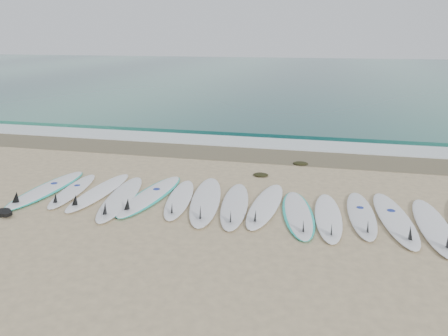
# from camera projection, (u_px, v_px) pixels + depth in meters

# --- Properties ---
(ground) EXTENTS (120.00, 120.00, 0.00)m
(ground) POSITION_uv_depth(u_px,v_px,m) (236.00, 206.00, 9.02)
(ground) COLOR tan
(ocean) EXTENTS (120.00, 55.00, 0.03)m
(ocean) POSITION_uv_depth(u_px,v_px,m) (309.00, 74.00, 39.26)
(ocean) COLOR #216156
(ocean) RESTS_ON ground
(wet_sand_band) EXTENTS (120.00, 1.80, 0.01)m
(wet_sand_band) POSITION_uv_depth(u_px,v_px,m) (264.00, 155.00, 12.83)
(wet_sand_band) COLOR brown
(wet_sand_band) RESTS_ON ground
(foam_band) EXTENTS (120.00, 1.40, 0.04)m
(foam_band) POSITION_uv_depth(u_px,v_px,m) (270.00, 143.00, 14.13)
(foam_band) COLOR silver
(foam_band) RESTS_ON ground
(wave_crest) EXTENTS (120.00, 1.00, 0.10)m
(wave_crest) POSITION_uv_depth(u_px,v_px,m) (276.00, 133.00, 15.52)
(wave_crest) COLOR #216156
(wave_crest) RESTS_ON ground
(surfboard_0) EXTENTS (0.73, 2.73, 0.34)m
(surfboard_0) POSITION_uv_depth(u_px,v_px,m) (46.00, 189.00, 9.86)
(surfboard_0) COLOR white
(surfboard_0) RESTS_ON ground
(surfboard_1) EXTENTS (0.79, 2.34, 0.29)m
(surfboard_1) POSITION_uv_depth(u_px,v_px,m) (72.00, 191.00, 9.76)
(surfboard_1) COLOR white
(surfboard_1) RESTS_ON ground
(surfboard_2) EXTENTS (0.59, 2.60, 0.33)m
(surfboard_2) POSITION_uv_depth(u_px,v_px,m) (98.00, 192.00, 9.67)
(surfboard_2) COLOR white
(surfboard_2) RESTS_ON ground
(surfboard_3) EXTENTS (1.01, 2.82, 0.35)m
(surfboard_3) POSITION_uv_depth(u_px,v_px,m) (120.00, 198.00, 9.29)
(surfboard_3) COLOR white
(surfboard_3) RESTS_ON ground
(surfboard_4) EXTENTS (0.90, 2.77, 0.35)m
(surfboard_4) POSITION_uv_depth(u_px,v_px,m) (150.00, 195.00, 9.48)
(surfboard_4) COLOR white
(surfboard_4) RESTS_ON ground
(surfboard_5) EXTENTS (0.87, 2.44, 0.31)m
(surfboard_5) POSITION_uv_depth(u_px,v_px,m) (179.00, 199.00, 9.26)
(surfboard_5) COLOR white
(surfboard_5) RESTS_ON ground
(surfboard_6) EXTENTS (1.10, 2.97, 0.37)m
(surfboard_6) POSITION_uv_depth(u_px,v_px,m) (205.00, 201.00, 9.15)
(surfboard_6) COLOR white
(surfboard_6) RESTS_ON ground
(surfboard_7) EXTENTS (0.86, 2.65, 0.33)m
(surfboard_7) POSITION_uv_depth(u_px,v_px,m) (235.00, 205.00, 8.91)
(surfboard_7) COLOR silver
(surfboard_7) RESTS_ON ground
(surfboard_8) EXTENTS (0.71, 2.65, 0.34)m
(surfboard_8) POSITION_uv_depth(u_px,v_px,m) (265.00, 205.00, 8.91)
(surfboard_8) COLOR white
(surfboard_8) RESTS_ON ground
(surfboard_9) EXTENTS (0.99, 2.52, 0.31)m
(surfboard_9) POSITION_uv_depth(u_px,v_px,m) (298.00, 214.00, 8.52)
(surfboard_9) COLOR white
(surfboard_9) RESTS_ON ground
(surfboard_10) EXTENTS (0.65, 2.47, 0.31)m
(surfboard_10) POSITION_uv_depth(u_px,v_px,m) (328.00, 217.00, 8.35)
(surfboard_10) COLOR white
(surfboard_10) RESTS_ON ground
(surfboard_11) EXTENTS (0.63, 2.47, 0.31)m
(surfboard_11) POSITION_uv_depth(u_px,v_px,m) (362.00, 215.00, 8.45)
(surfboard_11) COLOR silver
(surfboard_11) RESTS_ON ground
(surfboard_12) EXTENTS (0.87, 2.77, 0.35)m
(surfboard_12) POSITION_uv_depth(u_px,v_px,m) (395.00, 219.00, 8.24)
(surfboard_12) COLOR white
(surfboard_12) RESTS_ON ground
(surfboard_13) EXTENTS (0.58, 2.69, 0.34)m
(surfboard_13) POSITION_uv_depth(u_px,v_px,m) (434.00, 226.00, 7.93)
(surfboard_13) COLOR white
(surfboard_13) RESTS_ON ground
(seaweed_near) EXTENTS (0.38, 0.30, 0.07)m
(seaweed_near) POSITION_uv_depth(u_px,v_px,m) (261.00, 175.00, 10.92)
(seaweed_near) COLOR black
(seaweed_near) RESTS_ON ground
(seaweed_far) EXTENTS (0.41, 0.32, 0.08)m
(seaweed_far) POSITION_uv_depth(u_px,v_px,m) (301.00, 163.00, 11.87)
(seaweed_far) COLOR black
(seaweed_far) RESTS_ON ground
(leash_coil) EXTENTS (0.46, 0.36, 0.11)m
(leash_coil) POSITION_uv_depth(u_px,v_px,m) (3.00, 213.00, 8.56)
(leash_coil) COLOR black
(leash_coil) RESTS_ON ground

